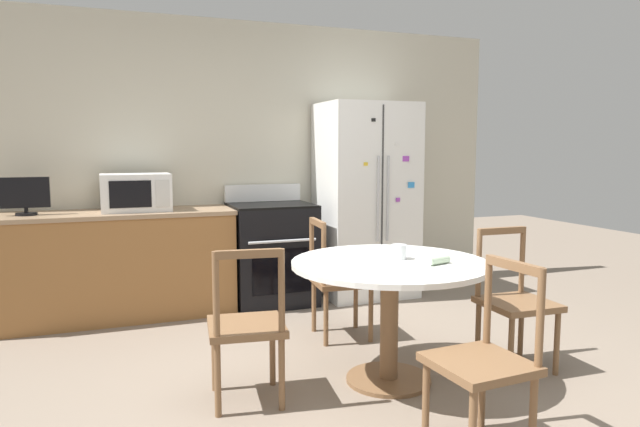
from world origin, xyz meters
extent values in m
plane|color=gray|center=(0.00, 0.00, 0.00)|extent=(14.00, 14.00, 0.00)
cube|color=beige|center=(0.00, 2.65, 1.30)|extent=(5.20, 0.10, 2.60)
cube|color=#936033|center=(-1.22, 2.29, 0.43)|extent=(1.95, 0.62, 0.86)
cube|color=#997A5B|center=(-1.22, 2.29, 0.88)|extent=(1.98, 0.64, 0.03)
cube|color=white|center=(1.08, 2.24, 0.92)|extent=(0.87, 0.69, 1.85)
cube|color=#333333|center=(1.08, 1.89, 0.92)|extent=(0.01, 0.01, 1.77)
cylinder|color=silver|center=(1.03, 1.87, 0.97)|extent=(0.02, 0.02, 0.78)
cylinder|color=silver|center=(1.13, 1.87, 0.97)|extent=(0.02, 0.02, 0.78)
cube|color=#338CD8|center=(1.38, 1.89, 1.09)|extent=(0.07, 0.01, 0.05)
cube|color=yellow|center=(0.91, 1.89, 1.28)|extent=(0.04, 0.01, 0.03)
cube|color=purple|center=(1.31, 1.89, 1.33)|extent=(0.06, 0.02, 0.05)
cube|color=purple|center=(1.24, 1.89, 0.95)|extent=(0.05, 0.01, 0.04)
cube|color=black|center=(0.98, 1.89, 1.67)|extent=(0.04, 0.01, 0.03)
cube|color=white|center=(1.22, 1.89, 1.46)|extent=(0.04, 0.01, 0.03)
cube|color=black|center=(0.14, 2.26, 0.45)|extent=(0.74, 0.64, 0.90)
cube|color=black|center=(0.14, 1.94, 0.36)|extent=(0.53, 0.01, 0.40)
cylinder|color=silver|center=(0.14, 1.91, 0.63)|extent=(0.60, 0.02, 0.02)
cube|color=black|center=(0.14, 2.26, 0.91)|extent=(0.74, 0.64, 0.02)
cube|color=white|center=(0.14, 2.55, 1.00)|extent=(0.74, 0.06, 0.16)
cube|color=white|center=(-1.03, 2.28, 1.06)|extent=(0.56, 0.37, 0.31)
cube|color=black|center=(-1.08, 2.09, 1.06)|extent=(0.32, 0.01, 0.22)
cube|color=silver|center=(-0.83, 2.09, 1.06)|extent=(0.11, 0.01, 0.22)
cylinder|color=black|center=(-1.86, 2.26, 0.91)|extent=(0.16, 0.16, 0.02)
cylinder|color=black|center=(-1.86, 2.26, 0.94)|extent=(0.03, 0.03, 0.04)
cube|color=black|center=(-1.86, 2.26, 1.08)|extent=(0.36, 0.05, 0.24)
cylinder|color=white|center=(0.31, 0.28, 0.74)|extent=(1.19, 1.19, 0.03)
cylinder|color=brown|center=(0.31, 0.28, 0.37)|extent=(0.11, 0.11, 0.69)
cylinder|color=brown|center=(0.31, 0.28, 0.01)|extent=(0.52, 0.52, 0.03)
cube|color=brown|center=(1.18, 0.17, 0.43)|extent=(0.43, 0.43, 0.04)
cylinder|color=brown|center=(1.35, -0.01, 0.21)|extent=(0.04, 0.04, 0.41)
cylinder|color=brown|center=(1.00, 0.00, 0.21)|extent=(0.04, 0.04, 0.41)
cylinder|color=brown|center=(1.36, 0.33, 0.21)|extent=(0.04, 0.04, 0.41)
cylinder|color=brown|center=(1.02, 0.34, 0.21)|extent=(0.04, 0.04, 0.41)
cylinder|color=brown|center=(1.36, 0.35, 0.68)|extent=(0.04, 0.04, 0.45)
cylinder|color=brown|center=(1.02, 0.36, 0.68)|extent=(0.04, 0.04, 0.45)
cube|color=brown|center=(1.19, 0.35, 0.88)|extent=(0.35, 0.05, 0.04)
cube|color=brown|center=(-0.56, 0.33, 0.43)|extent=(0.47, 0.47, 0.04)
cylinder|color=brown|center=(-0.71, 0.52, 0.21)|extent=(0.04, 0.04, 0.41)
cylinder|color=brown|center=(-0.37, 0.48, 0.21)|extent=(0.04, 0.04, 0.41)
cylinder|color=brown|center=(-0.76, 0.18, 0.21)|extent=(0.04, 0.04, 0.41)
cylinder|color=brown|center=(-0.42, 0.14, 0.21)|extent=(0.04, 0.04, 0.41)
cylinder|color=brown|center=(-0.76, 0.17, 0.68)|extent=(0.04, 0.04, 0.45)
cylinder|color=brown|center=(-0.42, 0.12, 0.68)|extent=(0.04, 0.04, 0.45)
cube|color=brown|center=(-0.59, 0.14, 0.88)|extent=(0.35, 0.08, 0.04)
cube|color=brown|center=(0.32, -0.60, 0.43)|extent=(0.45, 0.45, 0.04)
cylinder|color=brown|center=(0.14, -0.44, 0.21)|extent=(0.04, 0.04, 0.41)
cylinder|color=brown|center=(0.50, -0.76, 0.21)|extent=(0.04, 0.04, 0.41)
cylinder|color=brown|center=(0.48, -0.42, 0.21)|extent=(0.04, 0.04, 0.41)
cylinder|color=brown|center=(0.52, -0.76, 0.68)|extent=(0.04, 0.04, 0.45)
cylinder|color=brown|center=(0.50, -0.42, 0.68)|extent=(0.04, 0.04, 0.45)
cube|color=brown|center=(0.51, -0.59, 0.88)|extent=(0.06, 0.35, 0.04)
cube|color=brown|center=(0.37, 1.15, 0.43)|extent=(0.46, 0.46, 0.04)
cylinder|color=brown|center=(0.56, 1.31, 0.21)|extent=(0.04, 0.04, 0.41)
cylinder|color=brown|center=(0.52, 0.96, 0.21)|extent=(0.04, 0.04, 0.41)
cylinder|color=brown|center=(0.21, 1.34, 0.21)|extent=(0.04, 0.04, 0.41)
cylinder|color=brown|center=(0.18, 1.00, 0.21)|extent=(0.04, 0.04, 0.41)
cylinder|color=brown|center=(0.20, 1.34, 0.68)|extent=(0.04, 0.04, 0.45)
cylinder|color=brown|center=(0.16, 1.00, 0.68)|extent=(0.04, 0.04, 0.45)
cube|color=brown|center=(0.18, 1.17, 0.88)|extent=(0.07, 0.35, 0.04)
cylinder|color=silver|center=(0.39, 0.32, 0.80)|extent=(0.09, 0.09, 0.09)
cylinder|color=#8C4C99|center=(0.39, 0.32, 0.78)|extent=(0.08, 0.08, 0.05)
cylinder|color=beige|center=(0.53, 0.09, 0.78)|extent=(0.16, 0.09, 0.05)
camera|label=1|loc=(-1.28, -2.72, 1.43)|focal=32.00mm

